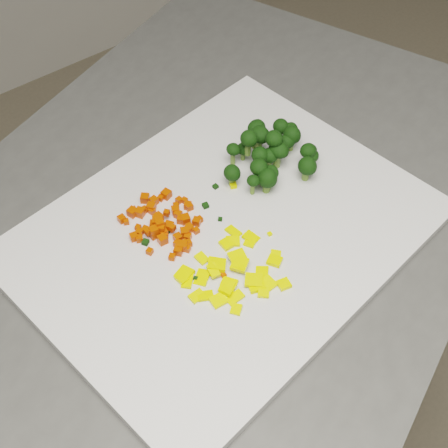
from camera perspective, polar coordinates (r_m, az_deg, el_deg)
counter_block at (r=1.19m, az=-0.95°, el=-13.08°), size 1.10×0.94×0.90m
cutting_board at (r=0.78m, az=0.00°, el=-0.77°), size 0.53×0.44×0.01m
carrot_pile at (r=0.77m, az=-5.99°, el=0.42°), size 0.11×0.11×0.03m
pepper_pile at (r=0.73m, az=0.94°, el=-4.03°), size 0.12×0.12×0.02m
broccoli_pile at (r=0.82m, az=3.68°, el=6.68°), size 0.13×0.13×0.06m
carrot_cube_0 at (r=0.79m, az=-6.68°, el=1.54°), size 0.01×0.01×0.01m
carrot_cube_1 at (r=0.75m, az=-3.27°, el=-1.78°), size 0.01×0.01×0.01m
carrot_cube_2 at (r=0.77m, az=-2.51°, el=0.23°), size 0.01×0.01×0.01m
carrot_cube_3 at (r=0.77m, az=-5.05°, el=-0.22°), size 0.01×0.01×0.01m
carrot_cube_4 at (r=0.80m, az=-6.43°, el=2.12°), size 0.01×0.01×0.01m
carrot_cube_5 at (r=0.81m, az=-7.17°, el=2.45°), size 0.01×0.01×0.01m
carrot_cube_6 at (r=0.80m, az=-4.13°, el=2.19°), size 0.01×0.01×0.01m
carrot_cube_7 at (r=0.77m, az=-5.57°, el=-0.76°), size 0.01×0.01×0.01m
carrot_cube_8 at (r=0.74m, az=-4.77°, el=-3.02°), size 0.01×0.01×0.01m
carrot_cube_9 at (r=0.77m, az=-3.05°, el=-0.45°), size 0.01×0.01×0.01m
carrot_cube_10 at (r=0.76m, az=-7.73°, el=-1.32°), size 0.01×0.01×0.01m
carrot_cube_11 at (r=0.76m, az=-5.64°, el=-1.43°), size 0.01×0.01×0.01m
carrot_cube_12 at (r=0.77m, az=-5.99°, el=-0.72°), size 0.01×0.01×0.01m
carrot_cube_13 at (r=0.79m, az=-6.60°, el=1.20°), size 0.01×0.01×0.01m
carrot_cube_14 at (r=0.76m, az=-7.00°, el=-0.70°), size 0.01×0.01×0.01m
carrot_cube_15 at (r=0.76m, az=-4.25°, el=-1.26°), size 0.01×0.01×0.01m
carrot_cube_16 at (r=0.80m, az=-3.63°, el=2.17°), size 0.01×0.01×0.01m
carrot_cube_17 at (r=0.77m, az=-6.45°, el=-0.04°), size 0.01×0.01×0.01m
carrot_cube_18 at (r=0.80m, az=-5.29°, el=2.73°), size 0.01×0.01×0.01m
carrot_cube_19 at (r=0.76m, az=-5.76°, el=-0.37°), size 0.01×0.01×0.01m
carrot_cube_20 at (r=0.80m, az=-7.24°, el=2.35°), size 0.01×0.01×0.01m
carrot_cube_21 at (r=0.76m, az=-6.45°, el=-0.60°), size 0.01×0.01×0.01m
carrot_cube_22 at (r=0.76m, az=-5.45°, el=-1.01°), size 0.01×0.01×0.01m
carrot_cube_23 at (r=0.75m, az=-4.25°, el=-1.82°), size 0.01×0.01×0.01m
carrot_cube_24 at (r=0.79m, az=-8.39°, el=1.07°), size 0.01×0.01×0.01m
carrot_cube_25 at (r=0.79m, az=-7.68°, el=1.05°), size 0.01×0.01×0.01m
carrot_cube_26 at (r=0.79m, az=-3.33°, el=1.70°), size 0.01×0.01×0.01m
carrot_cube_27 at (r=0.75m, az=-3.65°, el=-1.81°), size 0.01×0.01×0.01m
carrot_cube_28 at (r=0.79m, az=-4.46°, el=1.28°), size 0.01×0.01×0.01m
carrot_cube_29 at (r=0.76m, az=-6.43°, el=-0.88°), size 0.01×0.01×0.01m
carrot_cube_30 at (r=0.77m, az=-5.74°, el=-0.09°), size 0.01×0.01×0.01m
carrot_cube_31 at (r=0.79m, az=-4.41°, el=1.71°), size 0.01×0.01×0.01m
carrot_cube_32 at (r=0.77m, az=-6.02°, el=0.58°), size 0.01×0.01×0.01m
carrot_cube_33 at (r=0.78m, az=-7.86°, el=-0.32°), size 0.01×0.01×0.01m
carrot_cube_34 at (r=0.79m, az=-9.33°, el=0.47°), size 0.01×0.01×0.01m
carrot_cube_35 at (r=0.78m, az=-8.93°, el=0.20°), size 0.01×0.01×0.01m
carrot_cube_36 at (r=0.76m, az=-3.34°, el=-1.19°), size 0.01×0.01×0.01m
carrot_cube_37 at (r=0.77m, az=-3.20°, el=-0.42°), size 0.01×0.01×0.01m
carrot_cube_38 at (r=0.75m, az=-3.39°, el=-2.25°), size 0.01×0.01×0.01m
carrot_cube_39 at (r=0.77m, az=-7.73°, el=-0.77°), size 0.01×0.01×0.01m
carrot_cube_40 at (r=0.78m, az=-3.95°, el=0.42°), size 0.01×0.01×0.01m
carrot_cube_41 at (r=0.79m, az=-3.21°, el=1.61°), size 0.01×0.01×0.01m
carrot_cube_42 at (r=0.80m, az=-5.81°, el=2.38°), size 0.01×0.01×0.01m
carrot_cube_43 at (r=0.76m, az=-6.79°, el=-0.59°), size 0.01×0.01×0.01m
carrot_cube_44 at (r=0.77m, az=-8.24°, el=-1.17°), size 0.01×0.01×0.01m
carrot_cube_45 at (r=0.79m, az=-7.31°, el=1.29°), size 0.01×0.01×0.01m
carrot_cube_46 at (r=0.78m, az=-5.27°, el=1.03°), size 0.01×0.01×0.01m
carrot_cube_47 at (r=0.79m, az=-8.30°, el=1.24°), size 0.01×0.01×0.01m
carrot_cube_48 at (r=0.76m, az=-3.61°, el=-0.75°), size 0.01×0.01×0.01m
carrot_cube_49 at (r=0.76m, az=-5.91°, el=0.07°), size 0.01×0.01×0.01m
carrot_cube_50 at (r=0.78m, az=-4.23°, el=0.88°), size 0.01×0.01×0.01m
carrot_cube_51 at (r=0.77m, az=-7.21°, el=-0.47°), size 0.01×0.01×0.01m
carrot_cube_52 at (r=0.75m, az=-4.19°, el=-2.44°), size 0.01×0.01×0.01m
carrot_cube_53 at (r=0.78m, az=-3.54°, el=0.46°), size 0.01×0.01×0.01m
carrot_cube_54 at (r=0.77m, az=-5.76°, el=-0.76°), size 0.01×0.01×0.01m
carrot_cube_55 at (r=0.76m, az=-6.18°, el=0.21°), size 0.01×0.01×0.01m
carrot_cube_56 at (r=0.75m, az=-6.81°, el=-2.50°), size 0.01×0.01×0.01m
carrot_cube_57 at (r=0.75m, az=-3.78°, el=-2.02°), size 0.02×0.02×0.01m
carrot_cube_58 at (r=0.76m, az=-4.76°, el=-0.33°), size 0.01×0.01×0.01m
carrot_cube_59 at (r=0.78m, az=-2.27°, el=0.41°), size 0.01×0.01×0.01m
carrot_cube_60 at (r=0.77m, az=-2.56°, el=-0.61°), size 0.01×0.01×0.01m
carrot_cube_61 at (r=0.77m, az=-3.19°, el=-0.28°), size 0.01×0.01×0.01m
pepper_chunk_0 at (r=0.71m, az=0.39°, el=-5.85°), size 0.02×0.02×0.01m
pepper_chunk_1 at (r=0.76m, az=2.44°, el=-1.60°), size 0.02×0.02×0.00m
pepper_chunk_2 at (r=0.71m, az=-2.49°, el=-6.60°), size 0.02×0.01×0.01m
pepper_chunk_3 at (r=0.72m, az=-0.98°, el=-4.29°), size 0.01×0.02×0.01m
pepper_chunk_4 at (r=0.75m, az=4.74°, el=-2.90°), size 0.02×0.02×0.01m
pepper_chunk_5 at (r=0.74m, az=-2.04°, el=-3.16°), size 0.01×0.02×0.01m
pepper_chunk_6 at (r=0.73m, az=-2.02°, el=-4.91°), size 0.03×0.02×0.01m
pepper_chunk_7 at (r=0.73m, az=-3.64°, el=-4.58°), size 0.02×0.02×0.01m
pepper_chunk_8 at (r=0.74m, az=1.20°, el=-2.97°), size 0.02×0.02×0.01m
pepper_chunk_9 at (r=0.71m, az=0.27°, el=-5.77°), size 0.02×0.02×0.01m
pepper_chunk_10 at (r=0.72m, az=2.73°, el=-5.15°), size 0.03×0.03×0.00m
pepper_chunk_11 at (r=0.76m, az=2.49°, el=-1.24°), size 0.02×0.02×0.01m
pepper_chunk_12 at (r=0.75m, az=0.24°, el=-1.84°), size 0.01×0.02×0.01m
pepper_chunk_13 at (r=0.72m, az=0.48°, el=-5.42°), size 0.02×0.02×0.01m
pepper_chunk_14 at (r=0.71m, az=1.01°, el=-6.75°), size 0.02×0.01×0.01m
pepper_chunk_15 at (r=0.72m, az=3.62°, el=-6.22°), size 0.02×0.02×0.01m
pepper_chunk_16 at (r=0.73m, az=-0.67°, el=-3.71°), size 0.03×0.03×0.01m
pepper_chunk_17 at (r=0.72m, az=2.93°, el=-5.57°), size 0.02×0.02×0.01m
pepper_chunk_18 at (r=0.71m, az=-1.71°, el=-6.57°), size 0.02×0.02×0.01m
pepper_chunk_19 at (r=0.73m, az=1.44°, el=-3.70°), size 0.03×0.03×0.01m
pepper_chunk_20 at (r=0.74m, az=4.64°, el=-3.38°), size 0.02×0.02×0.01m
pepper_chunk_21 at (r=0.71m, az=-0.47°, el=-6.99°), size 0.02×0.02×0.01m
pepper_chunk_22 at (r=0.72m, az=5.50°, el=-5.50°), size 0.02×0.02×0.01m
pepper_chunk_23 at (r=0.73m, az=3.49°, el=-4.46°), size 0.02×0.02×0.01m
pepper_chunk_24 at (r=0.70m, az=1.12°, el=-7.81°), size 0.02×0.02×0.01m
pepper_chunk_25 at (r=0.73m, az=1.38°, el=-3.85°), size 0.02×0.02×0.01m
pepper_chunk_26 at (r=0.76m, az=0.81°, el=-1.60°), size 0.02×0.02×0.01m
pepper_chunk_27 at (r=0.77m, az=0.86°, el=-0.71°), size 0.01×0.02×0.00m
pepper_chunk_28 at (r=0.73m, az=-3.87°, el=-5.04°), size 0.01×0.02×0.01m
pepper_chunk_29 at (r=0.72m, az=4.06°, el=-5.45°), size 0.02×0.02×0.01m
pepper_chunk_30 at (r=0.72m, az=-3.36°, el=-5.18°), size 0.02×0.02×0.01m
broccoli_floret_0 at (r=0.87m, az=5.14°, el=8.44°), size 0.03×0.03×0.03m
broccoli_floret_1 at (r=0.81m, az=4.27°, el=4.32°), size 0.03×0.03×0.03m
broccoli_floret_2 at (r=0.81m, az=4.10°, el=3.96°), size 0.03×0.03×0.03m
broccoli_floret_3 at (r=0.82m, az=7.52°, el=4.92°), size 0.03×0.03×0.03m
broccoli_floret_4 at (r=0.86m, az=2.92°, el=8.33°), size 0.04×0.04×0.04m
broccoli_floret_5 at (r=0.81m, az=0.69°, el=4.37°), size 0.03×0.03×0.03m
broccoli_floret_6 at (r=0.82m, az=2.22°, el=7.32°), size 0.03×0.03×0.04m
broccoli_floret_7 at (r=0.85m, az=3.22°, el=7.67°), size 0.04×0.04×0.04m
broccoli_floret_8 at (r=0.80m, az=2.63°, el=3.55°), size 0.02×0.02×0.03m
broccoli_floret_9 at (r=0.83m, az=4.13°, el=5.85°), size 0.03×0.03×0.03m
broccoli_floret_10 at (r=0.80m, az=3.93°, el=3.85°), size 0.04×0.04×0.03m
broccoli_floret_11 at (r=0.84m, az=7.57°, el=6.15°), size 0.03×0.03×0.04m
broccoli_floret_12 at (r=0.86m, az=6.13°, el=7.68°), size 0.03×0.03×0.04m
broccoli_floret_13 at (r=0.83m, az=3.22°, el=5.86°), size 0.03×0.03×0.04m
broccoli_floret_14 at (r=0.87m, az=6.03°, el=8.19°), size 0.03×0.03×0.03m
broccoli_floret_15 at (r=0.85m, az=7.84°, el=6.34°), size 0.02×0.02×0.03m
broccoli_floret_16 at (r=0.83m, az=4.50°, el=7.26°), size 0.03×0.03×0.04m
broccoli_floret_17 at (r=0.85m, az=5.71°, el=7.21°), size 0.03×0.03×0.03m
broccoli_floret_18 at (r=0.86m, az=2.80°, el=7.68°), size 0.03×0.03×0.03m
broccoli_floret_19 at (r=0.84m, az=7.90°, el=5.87°), size 0.03×0.03×0.03m
broccoli_floret_20 at (r=0.83m, az=4.91°, el=6.30°), size 0.04×0.04×0.04m
broccoli_floret_21 at (r=0.84m, az=1.74°, el=6.56°), size 0.02×0.02×0.03m
broccoli_floret_22 at (r=0.81m, az=3.13°, el=4.70°), size 0.03×0.03×0.04m
broccoli_floret_23 at (r=0.83m, az=0.81°, el=6.34°), size 0.02×0.02×0.03m
stray_bit_0 at (r=0.79m, az=-1.70°, el=1.70°), size 0.01×0.01×0.01m
stray_bit_1 at (r=0.82m, az=0.84°, el=3.57°), size 0.01×0.01×0.01m
stray_bit_2 at (r=0.77m, az=-5.12°, el=-0.68°), size 0.00×0.00×0.00m
stray_bit_3 at (r=0.74m, az=1.67°, el=-3.42°), size 0.01×0.01×0.00m
stray_bit_4 at (r=0.78m, az=-0.36°, el=0.45°), size 0.01×0.01×0.00m
stray_bit_5 at (r=0.81m, az=-0.79°, el=3.45°), size 0.01×0.01×0.00m
stray_bit_6 at (r=0.77m, az=4.20°, el=-0.91°), size 0.01×0.01×0.00m
stray_bit_7 at (r=0.73m, az=-2.61°, el=-4.97°), size 0.01×0.01×0.00m
stray_bit_8 at (r=0.73m, az=-0.05°, el=-4.70°), size 0.01×0.01×0.00m
stray_bit_9 at (r=0.76m, az=-7.20°, el=-1.66°), size 0.01×0.01×0.01m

